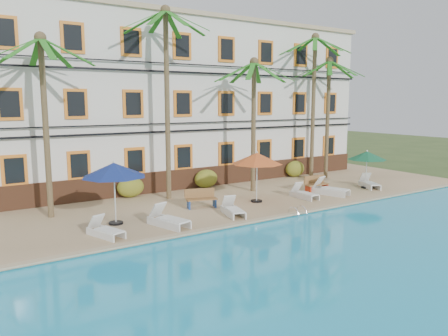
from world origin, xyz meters
TOP-DOWN VIEW (x-y plane):
  - ground at (0.00, 0.00)m, footprint 100.00×100.00m
  - pool_deck at (0.00, 5.00)m, footprint 30.00×12.00m
  - swimming_pool at (0.00, -7.00)m, footprint 26.00×12.00m
  - pool_coping at (0.00, -0.90)m, footprint 30.00×0.35m
  - hotel_building at (0.00, 9.98)m, footprint 25.40×6.44m
  - palm_a at (-9.43, 4.65)m, footprint 4.53×4.53m
  - palm_b at (-3.35, 5.16)m, footprint 4.53×4.53m
  - palm_c at (1.61, 4.33)m, footprint 4.53×4.53m
  - palm_d at (7.27, 5.39)m, footprint 4.53×4.53m
  - palm_e at (8.50, 5.27)m, footprint 4.53×4.53m
  - shrub_left at (-4.93, 6.60)m, footprint 1.50×0.90m
  - shrub_mid at (-0.19, 6.60)m, footprint 1.50×0.90m
  - shrub_right at (6.92, 6.60)m, footprint 1.50×0.90m
  - umbrella_blue at (-7.39, 1.99)m, footprint 2.69×2.69m
  - umbrella_red at (0.09, 2.01)m, footprint 2.63×2.63m
  - umbrella_green at (7.77, 1.34)m, footprint 2.28×2.28m
  - lounger_a at (-8.31, 0.55)m, footprint 1.11×1.80m
  - lounger_b at (-5.69, 0.48)m, footprint 1.23×2.09m
  - lounger_c at (-2.43, 0.49)m, footprint 1.06×1.87m
  - lounger_d at (2.73, 1.32)m, footprint 0.62×1.72m
  - lounger_e at (4.56, 1.20)m, footprint 1.32×2.17m
  - lounger_f at (8.00, 1.26)m, footprint 1.36×1.88m
  - bench_left at (-2.90, 2.51)m, footprint 1.57×0.87m
  - bench_right at (4.49, 2.18)m, footprint 1.51×0.51m
  - pool_ladder at (0.16, -1.00)m, footprint 0.54×0.74m

SIDE VIEW (x-z plane):
  - ground at x=0.00m, z-range 0.00..0.00m
  - swimming_pool at x=0.00m, z-range 0.00..0.20m
  - pool_deck at x=0.00m, z-range 0.00..0.25m
  - pool_ladder at x=0.16m, z-range -0.12..0.62m
  - pool_coping at x=0.00m, z-range 0.25..0.31m
  - lounger_a at x=-8.31m, z-range 0.11..0.91m
  - lounger_d at x=2.73m, z-range 0.11..0.92m
  - lounger_c at x=-2.43m, z-range 0.10..0.94m
  - lounger_f at x=8.00m, z-range 0.10..0.94m
  - lounger_b at x=-5.69m, z-range 0.09..1.02m
  - lounger_e at x=4.56m, z-range 0.08..1.05m
  - bench_left at x=-2.90m, z-range 0.26..1.18m
  - bench_right at x=4.49m, z-range 0.26..1.18m
  - shrub_left at x=-4.93m, z-range 0.25..1.35m
  - shrub_mid at x=-0.19m, z-range 0.25..1.35m
  - shrub_right at x=6.92m, z-range 0.25..1.35m
  - umbrella_green at x=7.77m, z-range 1.05..3.33m
  - umbrella_red at x=0.09m, z-range 1.18..3.80m
  - umbrella_blue at x=-7.39m, z-range 1.20..3.89m
  - palm_c at x=1.61m, z-range 1.37..8.91m
  - hotel_building at x=0.00m, z-range 0.26..10.49m
  - palm_e at x=8.50m, z-range 1.41..9.43m
  - palm_a at x=-9.43m, z-range 1.41..9.44m
  - palm_d at x=7.27m, z-range 1.50..10.95m
  - palm_b at x=-3.35m, z-range 1.52..11.42m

